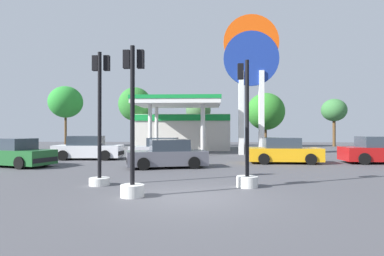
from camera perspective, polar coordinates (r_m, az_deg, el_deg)
The scene contains 17 objects.
ground_plane at distance 10.28m, azimuth -0.23°, elevation -11.92°, with size 90.00×90.00×0.00m, color #47474C.
gas_station at distance 34.04m, azimuth -1.51°, elevation -0.25°, with size 9.42×12.91×4.81m.
station_pole_sign at distance 28.08m, azimuth 10.29°, elevation 10.68°, with size 4.60×0.56×11.69m.
car_0 at distance 17.90m, azimuth -4.35°, elevation -4.71°, with size 4.61×2.88×1.54m.
car_1 at distance 23.27m, azimuth 30.05°, elevation -3.52°, with size 4.66×2.18×1.65m.
car_2 at distance 21.02m, azimuth 15.67°, elevation -3.99°, with size 4.45×2.09×1.58m.
car_3 at distance 20.99m, azimuth -28.54°, elevation -3.97°, with size 4.75×3.05×1.58m.
car_4 at distance 23.14m, azimuth -5.42°, elevation -3.74°, with size 4.29×2.09×1.51m.
car_6 at distance 23.99m, azimuth -17.65°, elevation -3.46°, with size 4.67×2.27×1.64m.
traffic_signal_0 at distance 11.98m, azimuth 9.49°, elevation -4.80°, with size 0.77×0.77×4.59m.
traffic_signal_1 at distance 10.27m, azimuth -10.31°, elevation -3.29°, with size 0.73×0.73×4.66m.
traffic_signal_2 at distance 12.69m, azimuth -15.77°, elevation -1.52°, with size 0.76×0.76×4.97m.
tree_0 at distance 43.78m, azimuth -21.18°, elevation 4.24°, with size 4.19×4.19×7.51m.
tree_1 at distance 40.00m, azimuth -9.91°, elevation 4.09°, with size 3.98×3.98×7.19m.
tree_2 at distance 41.29m, azimuth 1.10°, elevation 3.04°, with size 3.13×3.13×6.08m.
tree_3 at distance 40.64m, azimuth 12.73°, elevation 2.83°, with size 4.59×4.59×6.54m.
tree_4 at distance 44.18m, azimuth 23.54°, elevation 2.83°, with size 3.05×3.05×5.90m.
Camera 1 is at (0.57, -10.05, 2.07)m, focal length 30.57 mm.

